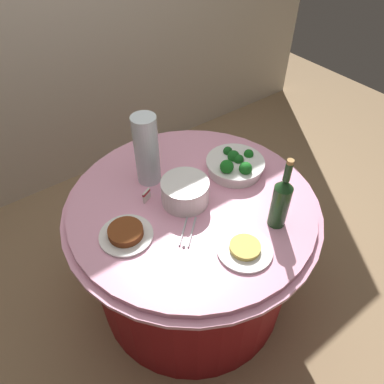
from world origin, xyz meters
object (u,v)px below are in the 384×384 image
plate_stack (185,192)px  label_placard_front (147,195)px  wine_bottle (281,201)px  food_plate_stir_fry (126,233)px  decorative_fruit_vase (147,154)px  broccoli_bowl (235,165)px  food_plate_noodles (245,249)px  serving_tongs (187,232)px

plate_stack → label_placard_front: size_ratio=3.82×
plate_stack → label_placard_front: bearing=142.6°
plate_stack → wine_bottle: (0.23, -0.33, 0.07)m
food_plate_stir_fry → decorative_fruit_vase: bearing=43.1°
wine_bottle → decorative_fruit_vase: (-0.28, 0.55, 0.02)m
wine_bottle → decorative_fruit_vase: size_ratio=0.99×
broccoli_bowl → food_plate_noodles: size_ratio=1.27×
label_placard_front → broccoli_bowl: bearing=-10.5°
food_plate_stir_fry → label_placard_front: (0.18, 0.13, 0.01)m
plate_stack → serving_tongs: bearing=-122.8°
broccoli_bowl → food_plate_noodles: broccoli_bowl is taller
broccoli_bowl → decorative_fruit_vase: (-0.36, 0.20, 0.11)m
decorative_fruit_vase → food_plate_stir_fry: bearing=-136.9°
plate_stack → wine_bottle: bearing=-55.3°
plate_stack → label_placard_front: plate_stack is taller
plate_stack → food_plate_stir_fry: (-0.31, -0.02, -0.04)m
broccoli_bowl → label_placard_front: 0.45m
serving_tongs → food_plate_stir_fry: bearing=147.4°
decorative_fruit_vase → label_placard_front: size_ratio=6.18×
serving_tongs → label_placard_front: size_ratio=2.68×
serving_tongs → label_placard_front: bearing=97.3°
wine_bottle → serving_tongs: (-0.33, 0.17, -0.12)m
food_plate_noodles → wine_bottle: bearing=8.5°
serving_tongs → food_plate_noodles: 0.24m
broccoli_bowl → food_plate_stir_fry: (-0.62, -0.05, -0.02)m
decorative_fruit_vase → label_placard_front: decorative_fruit_vase is taller
broccoli_bowl → plate_stack: size_ratio=1.33×
plate_stack → wine_bottle: size_ratio=0.62×
decorative_fruit_vase → food_plate_noodles: 0.60m
plate_stack → food_plate_noodles: plate_stack is taller
broccoli_bowl → plate_stack: broccoli_bowl is taller
plate_stack → food_plate_noodles: 0.37m
serving_tongs → food_plate_stir_fry: size_ratio=0.67×
broccoli_bowl → decorative_fruit_vase: decorative_fruit_vase is taller
serving_tongs → food_plate_stir_fry: (-0.21, 0.13, 0.01)m
food_plate_noodles → food_plate_stir_fry: (-0.34, 0.34, 0.01)m
broccoli_bowl → plate_stack: 0.31m
wine_bottle → food_plate_noodles: 0.24m
decorative_fruit_vase → food_plate_noodles: (0.08, -0.58, -0.14)m
decorative_fruit_vase → broccoli_bowl: bearing=-28.6°
broccoli_bowl → label_placard_front: broccoli_bowl is taller
wine_bottle → broccoli_bowl: bearing=77.3°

